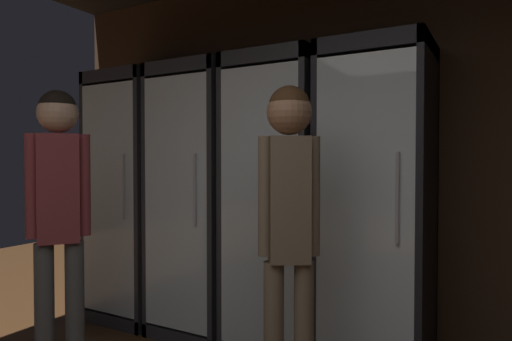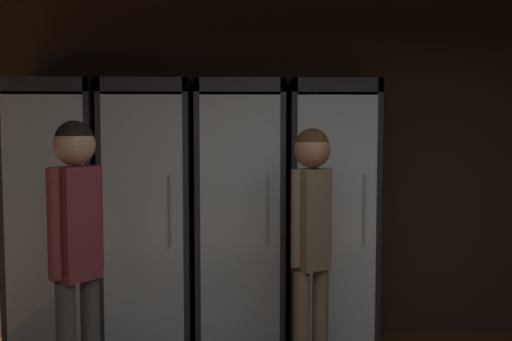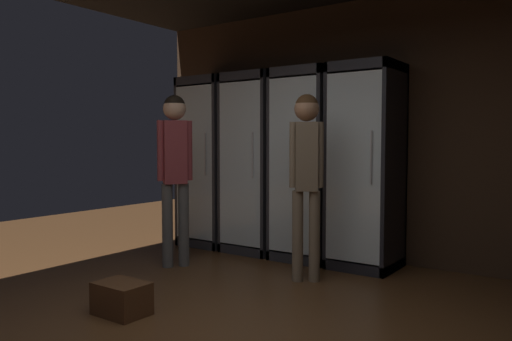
% 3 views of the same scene
% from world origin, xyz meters
% --- Properties ---
extents(wall_back, '(6.00, 0.06, 2.80)m').
position_xyz_m(wall_back, '(0.00, 3.03, 1.40)').
color(wall_back, '#382619').
rests_on(wall_back, ground).
extents(cooler_far_left, '(0.64, 0.66, 2.06)m').
position_xyz_m(cooler_far_left, '(-2.12, 2.71, 1.01)').
color(cooler_far_left, '#2B2B30').
rests_on(cooler_far_left, ground).
extents(cooler_left, '(0.64, 0.66, 2.06)m').
position_xyz_m(cooler_left, '(-1.43, 2.71, 1.01)').
color(cooler_left, '#2B2B30').
rests_on(cooler_left, ground).
extents(cooler_center, '(0.64, 0.66, 2.06)m').
position_xyz_m(cooler_center, '(-0.75, 2.71, 1.01)').
color(cooler_center, '#2B2B30').
rests_on(cooler_center, ground).
extents(cooler_right, '(0.64, 0.66, 2.06)m').
position_xyz_m(cooler_right, '(-0.07, 2.71, 1.01)').
color(cooler_right, black).
rests_on(cooler_right, ground).
extents(shopper_near, '(0.27, 0.24, 1.71)m').
position_xyz_m(shopper_near, '(-0.31, 1.87, 1.09)').
color(shopper_near, '#72604C').
rests_on(shopper_near, ground).
extents(shopper_far, '(0.27, 0.30, 1.75)m').
position_xyz_m(shopper_far, '(-1.68, 1.58, 1.10)').
color(shopper_far, '#4C4C4C').
rests_on(shopper_far, ground).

